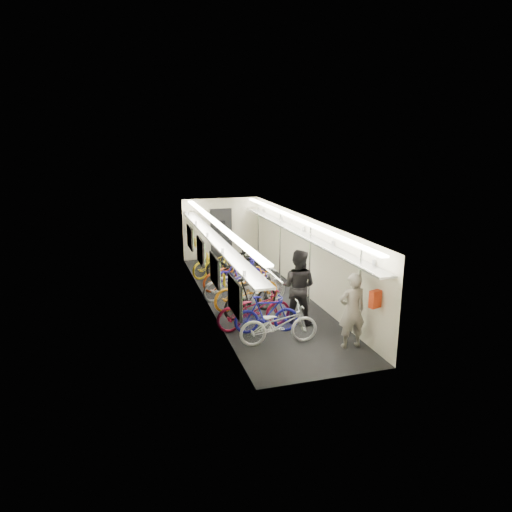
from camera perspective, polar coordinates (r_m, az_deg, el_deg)
train_car_shell at (r=13.82m, az=-2.17°, el=2.07°), size 10.00×10.00×10.00m
bicycle_0 at (r=10.56m, az=2.86°, el=-8.51°), size 1.87×0.78×0.96m
bicycle_1 at (r=11.13m, az=1.33°, el=-7.29°), size 1.64×0.68×0.96m
bicycle_2 at (r=11.36m, az=-0.25°, el=-6.65°), size 2.00×0.84×1.02m
bicycle_3 at (r=12.18m, az=-0.63°, el=-5.02°), size 1.87×1.20×1.09m
bicycle_4 at (r=12.73m, az=-1.19°, el=-4.22°), size 2.15×1.21×1.07m
bicycle_5 at (r=12.90m, az=0.45°, el=-3.88°), size 1.91×1.08×1.10m
bicycle_6 at (r=13.51m, az=-3.07°, el=-3.35°), size 1.95×1.07×0.97m
bicycle_7 at (r=14.23m, az=-1.90°, el=-2.28°), size 1.74×0.50×1.04m
bicycle_8 at (r=14.44m, az=-3.66°, el=-2.21°), size 1.95×1.35×0.97m
bicycle_9 at (r=15.39m, az=-2.92°, el=-0.93°), size 1.84×0.59×1.09m
bicycle_10 at (r=15.76m, az=-5.13°, el=-0.84°), size 1.95×1.31×0.97m
passenger_near at (r=10.47m, az=11.90°, el=-6.71°), size 0.65×0.44×1.75m
passenger_mid at (r=11.66m, az=5.25°, el=-3.82°), size 1.18×1.15×1.92m
backpack at (r=10.09m, az=14.68°, el=-5.22°), size 0.29×0.21×0.38m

